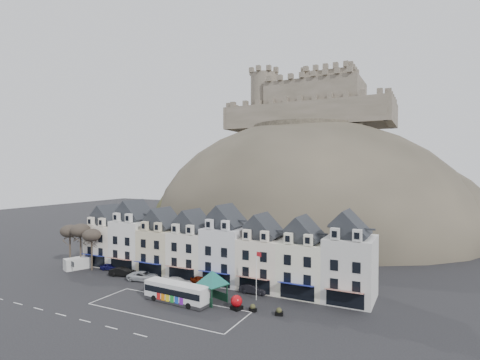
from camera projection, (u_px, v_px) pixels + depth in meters
name	position (u px, v px, depth m)	size (l,w,h in m)	color
ground	(150.00, 308.00, 51.12)	(300.00, 300.00, 0.00)	black
coach_bay_markings	(168.00, 308.00, 51.33)	(22.00, 7.50, 0.01)	silver
townhouse_terrace	(212.00, 248.00, 65.17)	(54.40, 9.35, 11.80)	white
castle_hill	(306.00, 233.00, 112.08)	(100.00, 76.00, 68.00)	#333027
castle	(311.00, 103.00, 117.59)	(50.20, 22.20, 22.00)	brown
tree_left_far	(70.00, 231.00, 73.38)	(3.61, 3.61, 8.24)	#3A2F25
tree_left_mid	(80.00, 231.00, 72.02)	(3.78, 3.78, 8.64)	#3A2F25
tree_left_near	(92.00, 236.00, 70.68)	(3.43, 3.43, 7.84)	#3A2F25
bus	(176.00, 292.00, 53.31)	(10.24, 2.94, 2.86)	#262628
bus_shelter	(212.00, 278.00, 53.39)	(6.91, 6.91, 4.59)	black
red_buoy	(237.00, 302.00, 50.72)	(1.63, 1.63, 1.95)	black
flagpole	(257.00, 272.00, 54.21)	(0.99, 0.48, 7.37)	silver
white_van	(78.00, 263.00, 71.55)	(3.73, 5.22, 2.18)	silver
planter_west	(279.00, 312.00, 48.60)	(1.15, 0.79, 1.05)	black
planter_east	(253.00, 308.00, 50.03)	(1.09, 0.71, 1.01)	black
car_navy	(110.00, 267.00, 70.76)	(1.51, 3.77, 1.28)	#0D0D42
car_black	(123.00, 272.00, 66.74)	(1.65, 4.72, 1.56)	black
car_silver	(143.00, 276.00, 63.97)	(2.53, 5.39, 1.52)	#B9BDC2
car_white	(177.00, 282.00, 60.68)	(2.08, 5.12, 1.49)	white
car_maroon	(202.00, 281.00, 61.35)	(1.80, 4.47, 1.52)	#661605
car_charcoal	(253.00, 289.00, 57.30)	(1.51, 4.33, 1.43)	black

